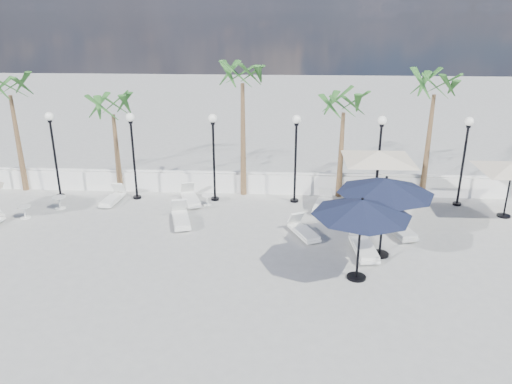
# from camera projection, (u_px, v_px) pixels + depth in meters

# --- Properties ---
(ground) EXTENTS (100.00, 100.00, 0.00)m
(ground) POSITION_uv_depth(u_px,v_px,m) (188.00, 273.00, 15.99)
(ground) COLOR #9A9A95
(ground) RESTS_ON ground
(balustrade) EXTENTS (26.00, 0.30, 1.01)m
(balustrade) POSITION_uv_depth(u_px,v_px,m) (218.00, 182.00, 22.85)
(balustrade) COLOR white
(balustrade) RESTS_ON ground
(lamppost_1) EXTENTS (0.36, 0.36, 3.84)m
(lamppost_1) POSITION_uv_depth(u_px,v_px,m) (53.00, 143.00, 21.58)
(lamppost_1) COLOR black
(lamppost_1) RESTS_ON ground
(lamppost_2) EXTENTS (0.36, 0.36, 3.84)m
(lamppost_2) POSITION_uv_depth(u_px,v_px,m) (133.00, 144.00, 21.39)
(lamppost_2) COLOR black
(lamppost_2) RESTS_ON ground
(lamppost_3) EXTENTS (0.36, 0.36, 3.84)m
(lamppost_3) POSITION_uv_depth(u_px,v_px,m) (213.00, 145.00, 21.21)
(lamppost_3) COLOR black
(lamppost_3) RESTS_ON ground
(lamppost_4) EXTENTS (0.36, 0.36, 3.84)m
(lamppost_4) POSITION_uv_depth(u_px,v_px,m) (296.00, 147.00, 21.02)
(lamppost_4) COLOR black
(lamppost_4) RESTS_ON ground
(lamppost_5) EXTENTS (0.36, 0.36, 3.84)m
(lamppost_5) POSITION_uv_depth(u_px,v_px,m) (380.00, 148.00, 20.83)
(lamppost_5) COLOR black
(lamppost_5) RESTS_ON ground
(lamppost_6) EXTENTS (0.36, 0.36, 3.84)m
(lamppost_6) POSITION_uv_depth(u_px,v_px,m) (465.00, 149.00, 20.64)
(lamppost_6) COLOR black
(lamppost_6) RESTS_ON ground
(palm_0) EXTENTS (2.60, 2.60, 5.50)m
(palm_0) POSITION_uv_depth(u_px,v_px,m) (10.00, 92.00, 21.73)
(palm_0) COLOR brown
(palm_0) RESTS_ON ground
(palm_1) EXTENTS (2.60, 2.60, 4.70)m
(palm_1) POSITION_uv_depth(u_px,v_px,m) (113.00, 111.00, 21.76)
(palm_1) COLOR brown
(palm_1) RESTS_ON ground
(palm_2) EXTENTS (2.60, 2.60, 6.10)m
(palm_2) POSITION_uv_depth(u_px,v_px,m) (243.00, 80.00, 20.98)
(palm_2) COLOR brown
(palm_2) RESTS_ON ground
(palm_3) EXTENTS (2.60, 2.60, 4.90)m
(palm_3) POSITION_uv_depth(u_px,v_px,m) (344.00, 109.00, 21.15)
(palm_3) COLOR brown
(palm_3) RESTS_ON ground
(palm_4) EXTENTS (2.60, 2.60, 5.70)m
(palm_4) POSITION_uv_depth(u_px,v_px,m) (435.00, 91.00, 20.68)
(palm_4) COLOR brown
(palm_4) RESTS_ON ground
(lounger_1) EXTENTS (0.72, 1.75, 0.64)m
(lounger_1) POSITION_uv_depth(u_px,v_px,m) (113.00, 198.00, 21.69)
(lounger_1) COLOR white
(lounger_1) RESTS_ON ground
(lounger_2) EXTENTS (1.12, 2.01, 0.72)m
(lounger_2) POSITION_uv_depth(u_px,v_px,m) (181.00, 218.00, 19.57)
(lounger_2) COLOR white
(lounger_2) RESTS_ON ground
(lounger_3) EXTENTS (1.20, 1.92, 0.69)m
(lounger_3) POSITION_uv_depth(u_px,v_px,m) (191.00, 198.00, 21.65)
(lounger_3) COLOR white
(lounger_3) RESTS_ON ground
(lounger_4) EXTENTS (1.23, 1.82, 0.65)m
(lounger_4) POSITION_uv_depth(u_px,v_px,m) (304.00, 231.00, 18.50)
(lounger_4) COLOR white
(lounger_4) RESTS_ON ground
(lounger_5) EXTENTS (1.01, 1.93, 0.69)m
(lounger_5) POSITION_uv_depth(u_px,v_px,m) (323.00, 203.00, 21.04)
(lounger_5) COLOR white
(lounger_5) RESTS_ON ground
(lounger_6) EXTENTS (1.15, 2.07, 0.74)m
(lounger_6) POSITION_uv_depth(u_px,v_px,m) (398.00, 227.00, 18.72)
(lounger_6) COLOR white
(lounger_6) RESTS_ON ground
(lounger_7) EXTENTS (0.83, 2.09, 0.76)m
(lounger_7) POSITION_uv_depth(u_px,v_px,m) (364.00, 246.00, 17.21)
(lounger_7) COLOR white
(lounger_7) RESTS_ON ground
(side_table_0) EXTENTS (0.55, 0.55, 0.54)m
(side_table_0) POSITION_uv_depth(u_px,v_px,m) (59.00, 202.00, 20.99)
(side_table_0) COLOR white
(side_table_0) RESTS_ON ground
(side_table_1) EXTENTS (0.53, 0.53, 0.52)m
(side_table_1) POSITION_uv_depth(u_px,v_px,m) (24.00, 211.00, 20.07)
(side_table_1) COLOR white
(side_table_1) RESTS_ON ground
(side_table_2) EXTENTS (0.48, 0.48, 0.47)m
(side_table_2) POSITION_uv_depth(u_px,v_px,m) (207.00, 199.00, 21.39)
(side_table_2) COLOR white
(side_table_2) RESTS_ON ground
(parasol_navy_mid) EXTENTS (3.20, 3.20, 2.87)m
(parasol_navy_mid) POSITION_uv_depth(u_px,v_px,m) (386.00, 186.00, 16.29)
(parasol_navy_mid) COLOR black
(parasol_navy_mid) RESTS_ON ground
(parasol_navy_right) EXTENTS (3.04, 3.04, 2.72)m
(parasol_navy_right) POSITION_uv_depth(u_px,v_px,m) (362.00, 208.00, 14.88)
(parasol_navy_right) COLOR black
(parasol_navy_right) RESTS_ON ground
(parasol_cream_sq_a) EXTENTS (5.54, 5.54, 2.72)m
(parasol_cream_sq_a) POSITION_uv_depth(u_px,v_px,m) (379.00, 151.00, 20.27)
(parasol_cream_sq_a) COLOR black
(parasol_cream_sq_a) RESTS_ON ground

